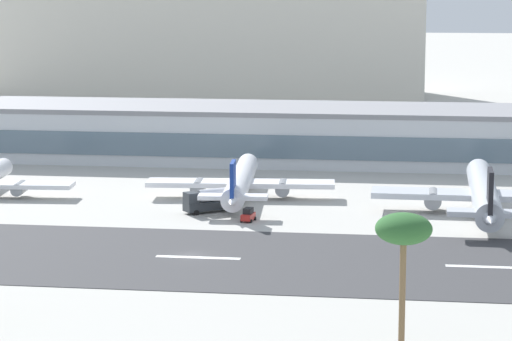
{
  "coord_description": "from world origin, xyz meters",
  "views": [
    {
      "loc": [
        30.85,
        -157.36,
        38.66
      ],
      "look_at": [
        4.17,
        37.42,
        6.18
      ],
      "focal_mm": 81.62,
      "sensor_mm": 36.0,
      "label": 1
    }
  ],
  "objects_px": {
    "service_fuel_truck_0": "(208,200)",
    "palm_tree_1": "(404,232)",
    "airliner_black_tail_gate_2": "(484,194)",
    "terminal_building": "(270,133)",
    "airliner_navy_tail_gate_1": "(240,182)",
    "service_baggage_tug_2": "(248,215)",
    "distant_hotel_block": "(205,24)"
  },
  "relations": [
    {
      "from": "terminal_building",
      "to": "palm_tree_1",
      "type": "distance_m",
      "value": 131.88
    },
    {
      "from": "service_baggage_tug_2",
      "to": "terminal_building",
      "type": "bearing_deg",
      "value": -166.88
    },
    {
      "from": "terminal_building",
      "to": "airliner_navy_tail_gate_1",
      "type": "xyz_separation_m",
      "value": [
        0.24,
        -45.17,
        -2.9
      ]
    },
    {
      "from": "airliner_navy_tail_gate_1",
      "to": "service_baggage_tug_2",
      "type": "bearing_deg",
      "value": -172.05
    },
    {
      "from": "airliner_navy_tail_gate_1",
      "to": "palm_tree_1",
      "type": "bearing_deg",
      "value": -164.8
    },
    {
      "from": "service_fuel_truck_0",
      "to": "airliner_navy_tail_gate_1",
      "type": "bearing_deg",
      "value": -142.83
    },
    {
      "from": "airliner_navy_tail_gate_1",
      "to": "distant_hotel_block",
      "type": "bearing_deg",
      "value": 7.73
    },
    {
      "from": "terminal_building",
      "to": "airliner_black_tail_gate_2",
      "type": "height_order",
      "value": "terminal_building"
    },
    {
      "from": "service_baggage_tug_2",
      "to": "palm_tree_1",
      "type": "distance_m",
      "value": 69.89
    },
    {
      "from": "distant_hotel_block",
      "to": "airliner_black_tail_gate_2",
      "type": "bearing_deg",
      "value": -67.13
    },
    {
      "from": "airliner_navy_tail_gate_1",
      "to": "terminal_building",
      "type": "bearing_deg",
      "value": -4.07
    },
    {
      "from": "terminal_building",
      "to": "service_fuel_truck_0",
      "type": "relative_size",
      "value": 25.1
    },
    {
      "from": "service_fuel_truck_0",
      "to": "service_baggage_tug_2",
      "type": "height_order",
      "value": "service_fuel_truck_0"
    },
    {
      "from": "terminal_building",
      "to": "distant_hotel_block",
      "type": "distance_m",
      "value": 148.29
    },
    {
      "from": "service_fuel_truck_0",
      "to": "service_baggage_tug_2",
      "type": "distance_m",
      "value": 10.06
    },
    {
      "from": "service_fuel_truck_0",
      "to": "distant_hotel_block",
      "type": "bearing_deg",
      "value": -117.03
    },
    {
      "from": "terminal_building",
      "to": "distant_hotel_block",
      "type": "bearing_deg",
      "value": 105.7
    },
    {
      "from": "airliner_black_tail_gate_2",
      "to": "airliner_navy_tail_gate_1",
      "type": "bearing_deg",
      "value": 80.04
    },
    {
      "from": "terminal_building",
      "to": "airliner_navy_tail_gate_1",
      "type": "height_order",
      "value": "terminal_building"
    },
    {
      "from": "service_fuel_truck_0",
      "to": "palm_tree_1",
      "type": "xyz_separation_m",
      "value": [
        33.01,
        -70.49,
        10.95
      ]
    },
    {
      "from": "terminal_building",
      "to": "palm_tree_1",
      "type": "relative_size",
      "value": 14.0
    },
    {
      "from": "airliner_black_tail_gate_2",
      "to": "distant_hotel_block",
      "type": "bearing_deg",
      "value": 23.62
    },
    {
      "from": "airliner_black_tail_gate_2",
      "to": "service_fuel_truck_0",
      "type": "relative_size",
      "value": 6.04
    },
    {
      "from": "distant_hotel_block",
      "to": "service_baggage_tug_2",
      "type": "relative_size",
      "value": 43.06
    },
    {
      "from": "distant_hotel_block",
      "to": "service_fuel_truck_0",
      "type": "bearing_deg",
      "value": -79.61
    },
    {
      "from": "distant_hotel_block",
      "to": "service_fuel_truck_0",
      "type": "distance_m",
      "value": 203.99
    },
    {
      "from": "service_fuel_truck_0",
      "to": "palm_tree_1",
      "type": "relative_size",
      "value": 0.56
    },
    {
      "from": "distant_hotel_block",
      "to": "airliner_navy_tail_gate_1",
      "type": "relative_size",
      "value": 3.31
    },
    {
      "from": "terminal_building",
      "to": "airliner_black_tail_gate_2",
      "type": "xyz_separation_m",
      "value": [
        42.36,
        -53.14,
        -2.51
      ]
    },
    {
      "from": "distant_hotel_block",
      "to": "palm_tree_1",
      "type": "height_order",
      "value": "distant_hotel_block"
    },
    {
      "from": "terminal_building",
      "to": "airliner_navy_tail_gate_1",
      "type": "relative_size",
      "value": 4.71
    },
    {
      "from": "airliner_black_tail_gate_2",
      "to": "service_fuel_truck_0",
      "type": "distance_m",
      "value": 45.86
    }
  ]
}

